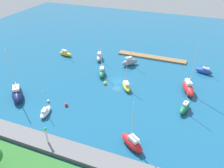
# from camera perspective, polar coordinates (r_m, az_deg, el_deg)

# --- Properties ---
(water) EXTENTS (160.00, 160.00, 0.00)m
(water) POSITION_cam_1_polar(r_m,az_deg,el_deg) (65.39, 1.36, 0.76)
(water) COLOR #19567F
(water) RESTS_ON ground
(pier_dock) EXTENTS (23.55, 2.76, 0.54)m
(pier_dock) POSITION_cam_1_polar(r_m,az_deg,el_deg) (80.18, 9.98, 6.72)
(pier_dock) COLOR olive
(pier_dock) RESTS_ON ground
(breakwater) EXTENTS (72.03, 3.91, 1.17)m
(breakwater) POSITION_cam_1_polar(r_m,az_deg,el_deg) (45.45, -11.35, -16.09)
(breakwater) COLOR slate
(breakwater) RESTS_ON ground
(harbor_beacon) EXTENTS (0.56, 0.56, 3.73)m
(harbor_beacon) POSITION_cam_1_polar(r_m,az_deg,el_deg) (45.42, -16.32, -12.05)
(harbor_beacon) COLOR silver
(harbor_beacon) RESTS_ON breakwater
(sailboat_yellow_far_south) EXTENTS (5.49, 2.45, 8.16)m
(sailboat_yellow_far_south) POSITION_cam_1_polar(r_m,az_deg,el_deg) (82.03, -11.69, 7.59)
(sailboat_yellow_far_south) COLOR yellow
(sailboat_yellow_far_south) RESTS_ON water
(sailboat_green_along_channel) EXTENTS (2.80, 5.43, 9.57)m
(sailboat_green_along_channel) POSITION_cam_1_polar(r_m,az_deg,el_deg) (56.10, 17.90, -5.77)
(sailboat_green_along_channel) COLOR #19724C
(sailboat_green_along_channel) RESTS_ON water
(sailboat_red_outer_mooring) EXTENTS (5.97, 4.92, 10.72)m
(sailboat_red_outer_mooring) POSITION_cam_1_polar(r_m,az_deg,el_deg) (45.31, 5.09, -14.50)
(sailboat_red_outer_mooring) COLOR red
(sailboat_red_outer_mooring) RESTS_ON water
(sailboat_gray_center_basin) EXTENTS (5.08, 5.31, 9.55)m
(sailboat_gray_center_basin) POSITION_cam_1_polar(r_m,az_deg,el_deg) (73.72, 4.52, 5.62)
(sailboat_gray_center_basin) COLOR gray
(sailboat_gray_center_basin) RESTS_ON water
(sailboat_white_inner_mooring) EXTENTS (2.51, 4.84, 6.48)m
(sailboat_white_inner_mooring) POSITION_cam_1_polar(r_m,az_deg,el_deg) (54.92, -16.51, -6.78)
(sailboat_white_inner_mooring) COLOR white
(sailboat_white_inner_mooring) RESTS_ON water
(sailboat_blue_west_end) EXTENTS (5.31, 2.65, 7.32)m
(sailboat_blue_west_end) POSITION_cam_1_polar(r_m,az_deg,el_deg) (74.40, 22.29, 3.11)
(sailboat_blue_west_end) COLOR #2347B2
(sailboat_blue_west_end) RESTS_ON water
(sailboat_navy_near_pier) EXTENTS (6.89, 7.25, 13.86)m
(sailboat_navy_near_pier) POSITION_cam_1_polar(r_m,az_deg,el_deg) (62.28, -22.89, -2.32)
(sailboat_navy_near_pier) COLOR #141E4C
(sailboat_navy_near_pier) RESTS_ON water
(sailboat_yellow_off_beacon) EXTENTS (4.35, 5.71, 8.61)m
(sailboat_yellow_off_beacon) POSITION_cam_1_polar(r_m,az_deg,el_deg) (61.60, 3.65, -0.45)
(sailboat_yellow_off_beacon) COLOR yellow
(sailboat_yellow_off_beacon) RESTS_ON water
(sailboat_green_far_north) EXTENTS (3.63, 5.97, 8.88)m
(sailboat_green_far_north) POSITION_cam_1_polar(r_m,az_deg,el_deg) (67.89, -2.61, 3.00)
(sailboat_green_far_north) COLOR #19724C
(sailboat_green_far_north) RESTS_ON water
(sailboat_red_lone_south) EXTENTS (4.73, 7.65, 13.67)m
(sailboat_red_lone_south) POSITION_cam_1_polar(r_m,az_deg,el_deg) (63.12, 18.75, -0.94)
(sailboat_red_lone_south) COLOR red
(sailboat_red_lone_south) RESTS_ON water
(sailboat_gray_by_breakwater) EXTENTS (3.32, 5.72, 9.05)m
(sailboat_gray_by_breakwater) POSITION_cam_1_polar(r_m,az_deg,el_deg) (77.49, -3.22, 6.85)
(sailboat_gray_by_breakwater) COLOR gray
(sailboat_gray_by_breakwater) RESTS_ON water
(mooring_buoy_white) EXTENTS (0.68, 0.68, 0.68)m
(mooring_buoy_white) POSITION_cam_1_polar(r_m,az_deg,el_deg) (58.94, -15.86, -4.15)
(mooring_buoy_white) COLOR white
(mooring_buoy_white) RESTS_ON water
(mooring_buoy_red) EXTENTS (0.82, 0.82, 0.82)m
(mooring_buoy_red) POSITION_cam_1_polar(r_m,az_deg,el_deg) (56.46, -11.54, -5.18)
(mooring_buoy_red) COLOR red
(mooring_buoy_red) RESTS_ON water
(mooring_buoy_yellow) EXTENTS (0.89, 0.89, 0.89)m
(mooring_buoy_yellow) POSITION_cam_1_polar(r_m,az_deg,el_deg) (63.57, -1.76, 0.23)
(mooring_buoy_yellow) COLOR yellow
(mooring_buoy_yellow) RESTS_ON water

